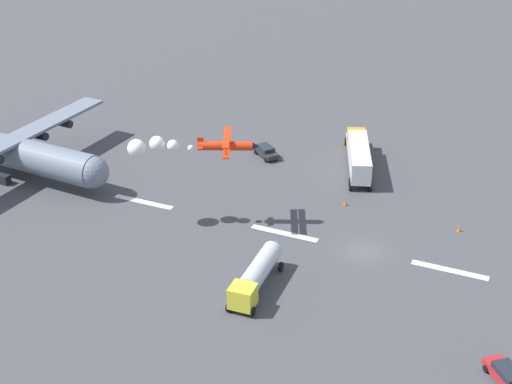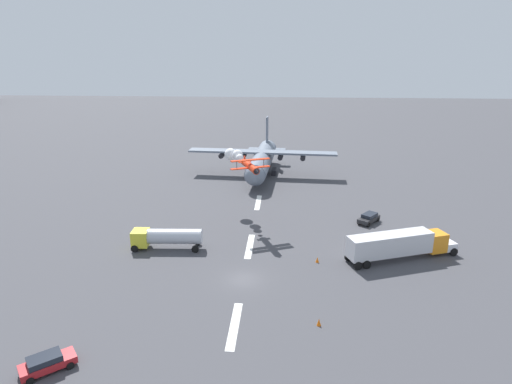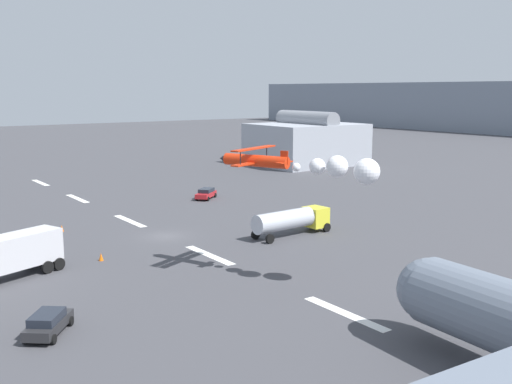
% 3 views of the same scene
% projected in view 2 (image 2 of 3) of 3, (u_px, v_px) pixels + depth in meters
% --- Properties ---
extents(ground_plane, '(440.00, 440.00, 0.00)m').
position_uv_depth(ground_plane, '(243.00, 279.00, 52.29)').
color(ground_plane, '#424247').
rests_on(ground_plane, ground).
extents(runway_stripe_2, '(8.00, 0.90, 0.01)m').
position_uv_depth(runway_stripe_2, '(234.00, 325.00, 43.43)').
color(runway_stripe_2, white).
rests_on(runway_stripe_2, ground).
extents(runway_stripe_3, '(8.00, 0.90, 0.01)m').
position_uv_depth(runway_stripe_3, '(250.00, 246.00, 61.13)').
color(runway_stripe_3, white).
rests_on(runway_stripe_3, ground).
extents(runway_stripe_4, '(8.00, 0.90, 0.01)m').
position_uv_depth(runway_stripe_4, '(258.00, 202.00, 78.84)').
color(runway_stripe_4, white).
rests_on(runway_stripe_4, ground).
extents(cargo_transport_plane, '(26.87, 32.65, 11.43)m').
position_uv_depth(cargo_transport_plane, '(261.00, 161.00, 94.34)').
color(cargo_transport_plane, slate).
rests_on(cargo_transport_plane, ground).
extents(stunt_biplane_red, '(13.54, 8.09, 2.36)m').
position_uv_depth(stunt_biplane_red, '(239.00, 159.00, 69.81)').
color(stunt_biplane_red, red).
extents(semi_truck_orange, '(7.94, 15.43, 3.70)m').
position_uv_depth(semi_truck_orange, '(399.00, 244.00, 56.74)').
color(semi_truck_orange, silver).
rests_on(semi_truck_orange, ground).
extents(fuel_tanker_truck, '(3.21, 9.73, 2.90)m').
position_uv_depth(fuel_tanker_truck, '(166.00, 237.00, 59.88)').
color(fuel_tanker_truck, yellow).
rests_on(fuel_tanker_truck, ground).
extents(followme_car_yellow, '(4.48, 4.09, 1.52)m').
position_uv_depth(followme_car_yellow, '(369.00, 218.00, 69.30)').
color(followme_car_yellow, '#262628').
rests_on(followme_car_yellow, ground).
extents(airport_staff_sedan, '(4.25, 4.61, 1.52)m').
position_uv_depth(airport_staff_sedan, '(47.00, 363.00, 37.04)').
color(airport_staff_sedan, '#B21E23').
rests_on(airport_staff_sedan, ground).
extents(traffic_cone_near, '(0.44, 0.44, 0.75)m').
position_uv_depth(traffic_cone_near, '(319.00, 322.00, 43.33)').
color(traffic_cone_near, orange).
rests_on(traffic_cone_near, ground).
extents(traffic_cone_far, '(0.44, 0.44, 0.75)m').
position_uv_depth(traffic_cone_far, '(317.00, 260.00, 56.35)').
color(traffic_cone_far, orange).
rests_on(traffic_cone_far, ground).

